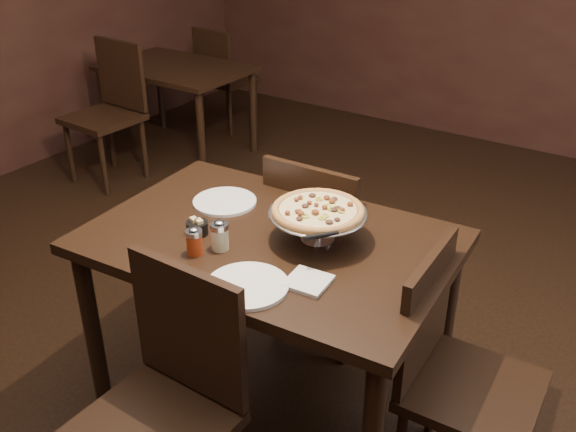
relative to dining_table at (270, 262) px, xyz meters
The scene contains 16 objects.
room 0.69m from the dining_table, 100.04° to the left, with size 6.04×7.04×2.84m.
dining_table is the anchor object (origin of this frame).
background_table 3.01m from the dining_table, 139.29° to the left, with size 1.13×0.75×0.71m.
pizza_stand 0.29m from the dining_table, 25.38° to the left, with size 0.36×0.36×0.15m.
parmesan_shaker 0.25m from the dining_table, 119.54° to the right, with size 0.07×0.07×0.12m.
pepper_flake_shaker 0.33m from the dining_table, 121.28° to the right, with size 0.06×0.06×0.11m.
packet_caddy 0.30m from the dining_table, 150.98° to the right, with size 0.08×0.08×0.06m.
napkin_stack 0.36m from the dining_table, 32.81° to the right, with size 0.14×0.14×0.01m, color silver.
plate_left 0.35m from the dining_table, 158.19° to the left, with size 0.26×0.26×0.01m, color white.
plate_near 0.36m from the dining_table, 67.22° to the right, with size 0.27×0.27×0.01m, color white.
serving_spatula 0.36m from the dining_table, 14.86° to the right, with size 0.16×0.16×0.02m.
chair_far 0.55m from the dining_table, 97.03° to the left, with size 0.46×0.46×0.96m.
chair_near 0.65m from the dining_table, 88.13° to the right, with size 0.46×0.46×0.97m.
chair_side 0.77m from the dining_table, ahead, with size 0.46×0.46×0.94m.
bg_chair_far 3.48m from the dining_table, 131.96° to the left, with size 0.44×0.44×0.89m.
bg_chair_near 2.68m from the dining_table, 150.62° to the left, with size 0.49×0.49×1.00m.
Camera 1 is at (1.28, -1.77, 2.02)m, focal length 40.00 mm.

